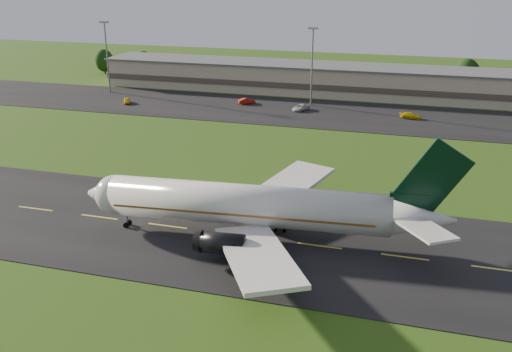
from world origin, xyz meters
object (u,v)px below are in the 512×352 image
(airliner, at_px, (253,206))
(service_vehicle_d, at_px, (411,116))
(service_vehicle_b, at_px, (247,101))
(light_mast_west, at_px, (106,48))
(light_mast_centre, at_px, (312,57))
(service_vehicle_a, at_px, (127,101))
(service_vehicle_c, at_px, (301,107))
(terminal, at_px, (327,80))

(airliner, height_order, service_vehicle_d, airliner)
(service_vehicle_b, bearing_deg, light_mast_west, 55.90)
(light_mast_west, height_order, service_vehicle_d, light_mast_west)
(service_vehicle_d, bearing_deg, light_mast_centre, 83.04)
(light_mast_west, distance_m, service_vehicle_a, 20.66)
(light_mast_centre, bearing_deg, service_vehicle_d, -15.60)
(service_vehicle_b, distance_m, service_vehicle_c, 15.82)
(light_mast_centre, distance_m, service_vehicle_b, 20.86)
(terminal, xyz_separation_m, light_mast_centre, (-1.40, -16.18, 8.75))
(light_mast_west, relative_size, service_vehicle_b, 4.46)
(light_mast_west, relative_size, light_mast_centre, 1.00)
(service_vehicle_c, relative_size, service_vehicle_d, 1.07)
(terminal, height_order, service_vehicle_b, terminal)
(airliner, distance_m, service_vehicle_c, 74.07)
(service_vehicle_d, bearing_deg, service_vehicle_c, 97.03)
(service_vehicle_b, relative_size, service_vehicle_c, 0.85)
(light_mast_centre, bearing_deg, terminal, 85.05)
(airliner, bearing_deg, service_vehicle_c, 91.93)
(airliner, xyz_separation_m, service_vehicle_c, (-9.15, 73.40, -3.82))
(terminal, relative_size, light_mast_west, 7.13)
(light_mast_centre, relative_size, service_vehicle_d, 4.06)
(service_vehicle_c, bearing_deg, service_vehicle_a, -150.27)
(service_vehicle_c, height_order, service_vehicle_d, service_vehicle_c)
(service_vehicle_a, bearing_deg, terminal, -0.16)
(airliner, distance_m, service_vehicle_a, 88.09)
(service_vehicle_c, bearing_deg, light_mast_centre, 101.50)
(airliner, bearing_deg, terminal, 88.64)
(terminal, bearing_deg, light_mast_west, -165.24)
(service_vehicle_a, distance_m, service_vehicle_d, 74.35)
(terminal, distance_m, light_mast_centre, 18.45)
(service_vehicle_b, distance_m, service_vehicle_d, 43.14)
(service_vehicle_c, bearing_deg, service_vehicle_d, 21.52)
(terminal, height_order, service_vehicle_a, terminal)
(service_vehicle_b, height_order, service_vehicle_d, service_vehicle_b)
(light_mast_west, height_order, light_mast_centre, same)
(light_mast_centre, xyz_separation_m, service_vehicle_a, (-48.07, -11.94, -11.92))
(service_vehicle_a, bearing_deg, light_mast_west, 105.20)
(airliner, relative_size, service_vehicle_c, 9.55)
(service_vehicle_d, bearing_deg, service_vehicle_b, 93.31)
(airliner, xyz_separation_m, terminal, (-6.41, 96.11, -0.67))
(service_vehicle_d, bearing_deg, terminal, 55.12)
(light_mast_west, xyz_separation_m, service_vehicle_d, (86.13, -7.29, -11.91))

